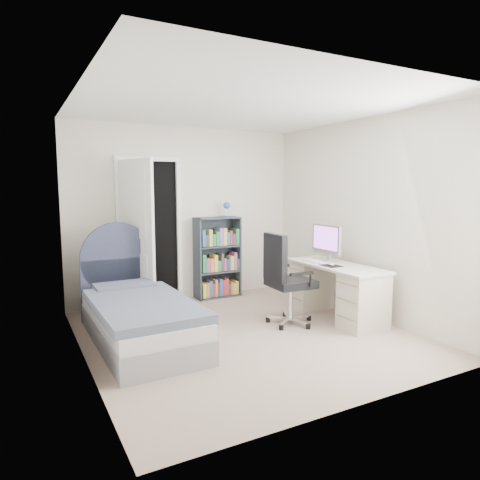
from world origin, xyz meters
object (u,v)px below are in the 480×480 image
nightstand (100,285)px  bookcase (218,260)px  bed (139,315)px  desk (335,288)px  office_chair (284,275)px  floor_lamp (127,262)px

nightstand → bookcase: bearing=1.5°
bed → desk: bed is taller
office_chair → bookcase: bearing=94.8°
bed → desk: size_ratio=1.41×
floor_lamp → bookcase: (1.34, -0.02, -0.08)m
bookcase → office_chair: bearing=-85.2°
bed → bookcase: bookcase is taller
bed → nightstand: (-0.17, 1.22, 0.10)m
nightstand → desk: (2.57, -1.60, 0.00)m
bed → bookcase: size_ratio=1.39×
desk → office_chair: desk is taller
bed → desk: bearing=-8.9°
bed → bookcase: (1.54, 1.26, 0.28)m
desk → bookcase: bearing=117.5°
bed → office_chair: 1.73m
bookcase → nightstand: bearing=-178.5°
floor_lamp → office_chair: bearing=-47.3°
desk → nightstand: bearing=148.2°
office_chair → nightstand: bearing=140.3°
bed → desk: (2.40, -0.38, 0.10)m
bookcase → bed: bearing=-140.6°
bed → bookcase: 2.01m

